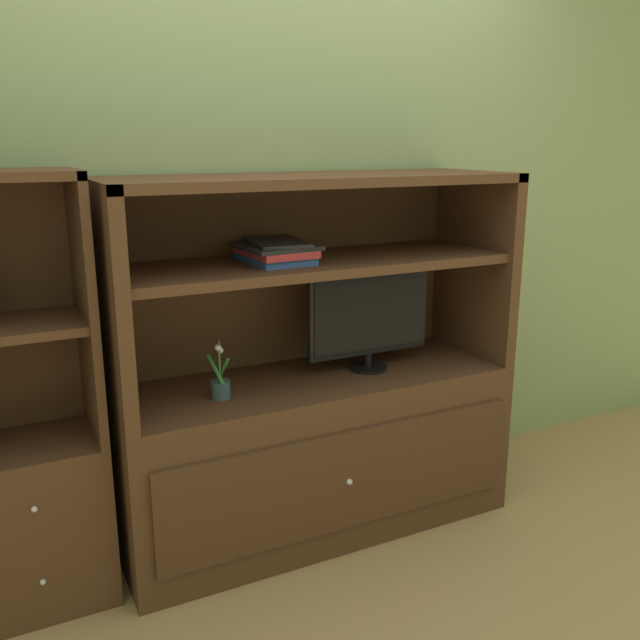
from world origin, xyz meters
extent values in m
plane|color=tan|center=(0.00, 0.00, 0.00)|extent=(8.00, 8.00, 0.00)
cube|color=#8C9E6B|center=(0.00, 0.75, 1.40)|extent=(6.00, 0.10, 2.80)
cube|color=#4C2D1C|center=(0.00, 0.40, 0.33)|extent=(1.62, 0.55, 0.66)
cube|color=#462A19|center=(0.00, 0.12, 0.33)|extent=(1.49, 0.02, 0.40)
sphere|color=silver|center=(0.00, 0.10, 0.33)|extent=(0.02, 0.02, 0.02)
cube|color=#4C2D1C|center=(-0.79, 0.40, 1.06)|extent=(0.05, 0.55, 0.81)
cube|color=#4C2D1C|center=(0.79, 0.40, 1.06)|extent=(0.05, 0.55, 0.81)
cube|color=#4C2D1C|center=(0.00, 0.66, 1.06)|extent=(1.62, 0.02, 0.81)
cube|color=#4C2D1C|center=(0.00, 0.40, 1.45)|extent=(1.62, 0.55, 0.04)
cube|color=#4C2D1C|center=(0.00, 0.40, 1.13)|extent=(1.52, 0.49, 0.04)
cylinder|color=black|center=(0.24, 0.39, 0.67)|extent=(0.16, 0.16, 0.01)
cylinder|color=black|center=(0.24, 0.39, 0.70)|extent=(0.03, 0.03, 0.06)
cube|color=black|center=(0.24, 0.39, 0.91)|extent=(0.55, 0.02, 0.36)
cube|color=black|center=(0.24, 0.37, 0.91)|extent=(0.51, 0.00, 0.33)
cylinder|color=#384C56|center=(-0.42, 0.34, 0.69)|extent=(0.07, 0.07, 0.07)
cylinder|color=#3D6B33|center=(-0.42, 0.34, 0.81)|extent=(0.01, 0.01, 0.15)
cube|color=#2D7A38|center=(-0.40, 0.35, 0.78)|extent=(0.02, 0.09, 0.09)
cube|color=#2D7A38|center=(-0.43, 0.34, 0.78)|extent=(0.03, 0.11, 0.09)
sphere|color=silver|center=(-0.42, 0.35, 0.86)|extent=(0.02, 0.02, 0.02)
sphere|color=silver|center=(-0.41, 0.36, 0.84)|extent=(0.02, 0.02, 0.02)
cube|color=#2D519E|center=(-0.16, 0.41, 1.16)|extent=(0.22, 0.31, 0.03)
cube|color=red|center=(-0.16, 0.41, 1.18)|extent=(0.24, 0.33, 0.03)
cube|color=black|center=(-0.17, 0.39, 1.21)|extent=(0.29, 0.30, 0.02)
cube|color=black|center=(-0.16, 0.41, 1.22)|extent=(0.22, 0.33, 0.01)
cube|color=#4C2D1C|center=(-1.10, 0.40, 0.30)|extent=(0.50, 0.38, 0.60)
sphere|color=silver|center=(-1.10, 0.21, 0.45)|extent=(0.02, 0.02, 0.02)
sphere|color=silver|center=(-1.10, 0.21, 0.18)|extent=(0.02, 0.02, 0.02)
cube|color=#4C2D1C|center=(-0.86, 0.40, 1.05)|extent=(0.03, 0.38, 0.91)
cube|color=#4C2D1C|center=(-1.10, 0.58, 1.05)|extent=(0.50, 0.02, 0.91)
cube|color=#4C2D1C|center=(-1.10, 0.40, 1.00)|extent=(0.44, 0.34, 0.03)
camera|label=1|loc=(-1.17, -1.96, 1.59)|focal=38.45mm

